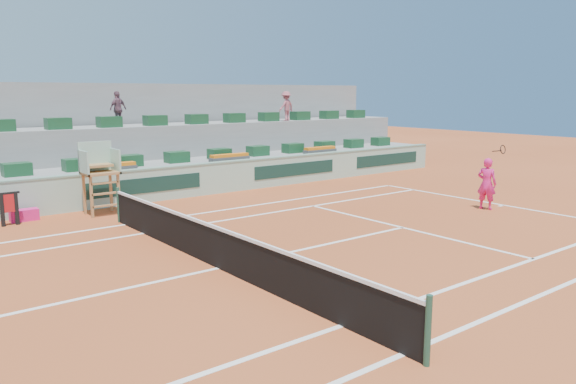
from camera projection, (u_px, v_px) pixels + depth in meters
name	position (u px, v px, depth m)	size (l,w,h in m)	color
ground	(218.00, 268.00, 12.91)	(90.00, 90.00, 0.00)	#A4451F
seating_tier_lower	(70.00, 184.00, 21.10)	(36.00, 4.00, 1.20)	gray
seating_tier_upper	(56.00, 161.00, 22.22)	(36.00, 2.40, 2.60)	gray
stadium_back_wall	(43.00, 136.00, 23.30)	(36.00, 0.40, 4.40)	gray
player_bag	(24.00, 215.00, 17.66)	(0.83, 0.37, 0.37)	#F52080
spectator_mid	(118.00, 109.00, 23.05)	(0.85, 0.35, 1.45)	#764F5F
spectator_right	(286.00, 106.00, 27.85)	(0.94, 0.54, 1.45)	#A7535E
court_lines	(218.00, 268.00, 12.91)	(23.89, 11.09, 0.01)	white
tennis_net	(218.00, 246.00, 12.82)	(0.10, 11.97, 1.10)	black
advertising_hoarding	(91.00, 191.00, 19.40)	(36.00, 0.34, 1.26)	#9FC8B1
umpire_chair	(99.00, 168.00, 18.45)	(1.10, 0.90, 2.40)	#A06F3C
seat_row_lower	(77.00, 165.00, 20.26)	(32.90, 0.60, 0.44)	#174625
seat_row_upper	(58.00, 124.00, 21.49)	(32.90, 0.60, 0.44)	#174625
flower_planters	(39.00, 173.00, 18.74)	(26.80, 0.36, 0.28)	#484848
towel_rack	(9.00, 206.00, 16.96)	(0.64, 0.11, 1.03)	black
tennis_player	(487.00, 183.00, 19.33)	(0.57, 0.93, 2.28)	#F52080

